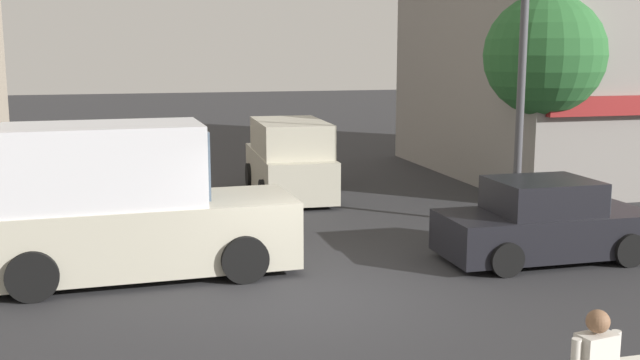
{
  "coord_description": "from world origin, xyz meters",
  "views": [
    {
      "loc": [
        -2.95,
        -11.41,
        4.03
      ],
      "look_at": [
        0.59,
        2.0,
        1.6
      ],
      "focal_mm": 42.0,
      "sensor_mm": 36.0,
      "label": 1
    }
  ],
  "objects_px": {
    "street_tree": "(545,56)",
    "traffic_light_mast": "(483,42)",
    "sedan_crossing_center": "(545,224)",
    "box_truck_crossing_rightbound": "(125,208)",
    "utility_pole_far_right": "(512,58)",
    "van_waiting_far": "(289,160)"
  },
  "relations": [
    {
      "from": "traffic_light_mast",
      "to": "van_waiting_far",
      "type": "relative_size",
      "value": 1.33
    },
    {
      "from": "box_truck_crossing_rightbound",
      "to": "van_waiting_far",
      "type": "distance_m",
      "value": 7.92
    },
    {
      "from": "box_truck_crossing_rightbound",
      "to": "street_tree",
      "type": "bearing_deg",
      "value": 19.6
    },
    {
      "from": "utility_pole_far_right",
      "to": "traffic_light_mast",
      "type": "bearing_deg",
      "value": -124.15
    },
    {
      "from": "street_tree",
      "to": "box_truck_crossing_rightbound",
      "type": "height_order",
      "value": "street_tree"
    },
    {
      "from": "sedan_crossing_center",
      "to": "van_waiting_far",
      "type": "relative_size",
      "value": 0.88
    },
    {
      "from": "traffic_light_mast",
      "to": "sedan_crossing_center",
      "type": "height_order",
      "value": "traffic_light_mast"
    },
    {
      "from": "box_truck_crossing_rightbound",
      "to": "utility_pole_far_right",
      "type": "bearing_deg",
      "value": 32.75
    },
    {
      "from": "box_truck_crossing_rightbound",
      "to": "van_waiting_far",
      "type": "bearing_deg",
      "value": 55.94
    },
    {
      "from": "utility_pole_far_right",
      "to": "box_truck_crossing_rightbound",
      "type": "bearing_deg",
      "value": -147.25
    },
    {
      "from": "utility_pole_far_right",
      "to": "box_truck_crossing_rightbound",
      "type": "xyz_separation_m",
      "value": [
        -11.65,
        -7.49,
        -2.52
      ]
    },
    {
      "from": "van_waiting_far",
      "to": "traffic_light_mast",
      "type": "bearing_deg",
      "value": -55.86
    },
    {
      "from": "traffic_light_mast",
      "to": "sedan_crossing_center",
      "type": "relative_size",
      "value": 1.51
    },
    {
      "from": "van_waiting_far",
      "to": "box_truck_crossing_rightbound",
      "type": "bearing_deg",
      "value": -124.06
    },
    {
      "from": "sedan_crossing_center",
      "to": "van_waiting_far",
      "type": "xyz_separation_m",
      "value": [
        -3.38,
        7.52,
        0.29
      ]
    },
    {
      "from": "street_tree",
      "to": "traffic_light_mast",
      "type": "relative_size",
      "value": 0.88
    },
    {
      "from": "traffic_light_mast",
      "to": "sedan_crossing_center",
      "type": "xyz_separation_m",
      "value": [
        0.09,
        -2.67,
        -3.46
      ]
    },
    {
      "from": "utility_pole_far_right",
      "to": "box_truck_crossing_rightbound",
      "type": "relative_size",
      "value": 1.28
    },
    {
      "from": "utility_pole_far_right",
      "to": "box_truck_crossing_rightbound",
      "type": "height_order",
      "value": "utility_pole_far_right"
    },
    {
      "from": "street_tree",
      "to": "traffic_light_mast",
      "type": "height_order",
      "value": "traffic_light_mast"
    },
    {
      "from": "sedan_crossing_center",
      "to": "box_truck_crossing_rightbound",
      "type": "bearing_deg",
      "value": 173.0
    },
    {
      "from": "utility_pole_far_right",
      "to": "sedan_crossing_center",
      "type": "bearing_deg",
      "value": -114.41
    }
  ]
}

